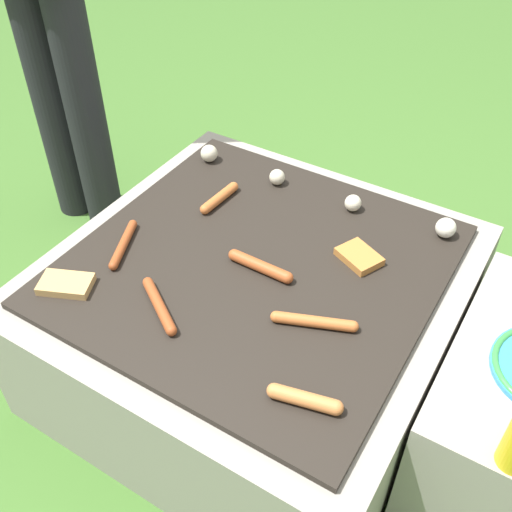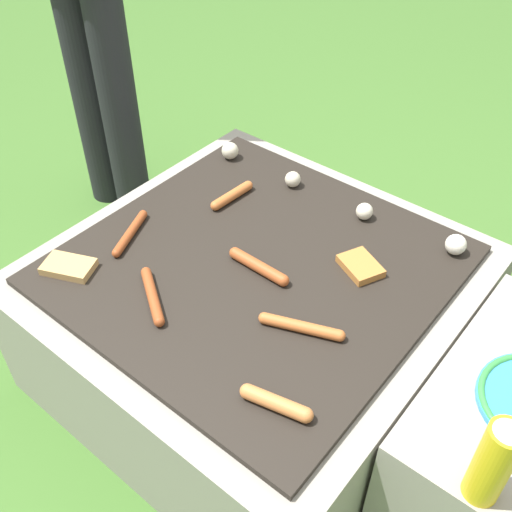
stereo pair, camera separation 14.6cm
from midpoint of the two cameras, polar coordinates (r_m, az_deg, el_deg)
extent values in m
plane|color=#3D6628|center=(1.77, 2.39, -10.52)|extent=(14.00, 14.00, 0.00)
cube|color=gray|center=(1.62, 2.58, -6.29)|extent=(0.97, 0.97, 0.39)
cube|color=black|center=(1.48, 2.82, -0.96)|extent=(0.85, 0.85, 0.02)
cylinder|color=black|center=(2.23, -13.73, 14.90)|extent=(0.13, 0.13, 0.87)
cylinder|color=black|center=(2.12, -10.98, 13.87)|extent=(0.13, 0.13, 0.87)
cylinder|color=#93421E|center=(1.38, -6.88, -3.93)|extent=(0.15, 0.11, 0.02)
sphere|color=#93421E|center=(1.32, -6.09, -6.38)|extent=(0.02, 0.02, 0.02)
sphere|color=#93421E|center=(1.44, -7.60, -1.68)|extent=(0.02, 0.02, 0.02)
cylinder|color=#93421E|center=(1.56, -9.30, 2.07)|extent=(0.09, 0.16, 0.02)
sphere|color=#93421E|center=(1.62, -8.18, 3.85)|extent=(0.02, 0.02, 0.02)
sphere|color=#93421E|center=(1.50, -10.49, 0.15)|extent=(0.02, 0.02, 0.02)
cylinder|color=#B7602D|center=(1.32, 7.54, -6.86)|extent=(0.17, 0.09, 0.03)
sphere|color=#B7602D|center=(1.31, 11.17, -7.62)|extent=(0.03, 0.03, 0.03)
sphere|color=#B7602D|center=(1.32, 3.95, -6.07)|extent=(0.03, 0.03, 0.03)
cylinder|color=#C6753D|center=(1.19, 5.54, -13.96)|extent=(0.13, 0.06, 0.03)
sphere|color=#C6753D|center=(1.20, 2.74, -12.94)|extent=(0.03, 0.03, 0.03)
sphere|color=#C6753D|center=(1.18, 8.42, -14.96)|extent=(0.03, 0.03, 0.03)
cylinder|color=#B7602D|center=(1.66, 0.22, 5.70)|extent=(0.03, 0.13, 0.03)
sphere|color=#B7602D|center=(1.63, -1.34, 4.71)|extent=(0.03, 0.03, 0.03)
sphere|color=#B7602D|center=(1.70, 1.70, 6.64)|extent=(0.03, 0.03, 0.03)
cylinder|color=#A34C23|center=(1.44, 3.14, -1.12)|extent=(0.15, 0.03, 0.03)
sphere|color=#A34C23|center=(1.47, 0.81, 0.17)|extent=(0.03, 0.03, 0.03)
sphere|color=#A34C23|center=(1.41, 5.58, -2.47)|extent=(0.03, 0.03, 0.03)
cube|color=tan|center=(1.49, -14.79, -1.11)|extent=(0.14, 0.12, 0.02)
cube|color=#B27033|center=(1.48, 12.72, -1.06)|extent=(0.13, 0.11, 0.02)
sphere|color=beige|center=(1.83, -0.18, 9.92)|extent=(0.05, 0.05, 0.05)
sphere|color=beige|center=(1.72, 5.97, 7.19)|extent=(0.05, 0.05, 0.05)
sphere|color=beige|center=(1.63, 12.84, 4.07)|extent=(0.05, 0.05, 0.05)
sphere|color=silver|center=(1.59, 21.03, 0.91)|extent=(0.05, 0.05, 0.05)
cylinder|color=gold|center=(1.12, 25.33, -17.65)|extent=(0.06, 0.06, 0.19)
cone|color=white|center=(1.04, 27.09, -14.46)|extent=(0.05, 0.05, 0.03)
camera|label=1|loc=(0.07, -87.13, 2.56)|focal=42.00mm
camera|label=2|loc=(0.07, 92.87, -2.56)|focal=42.00mm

